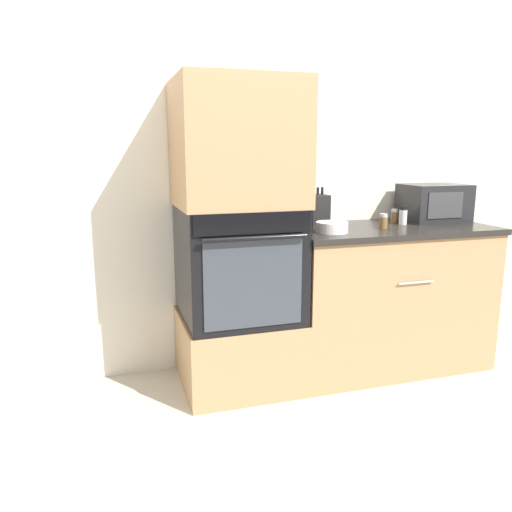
# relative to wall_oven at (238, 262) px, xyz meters

# --- Properties ---
(ground_plane) EXTENTS (12.00, 12.00, 0.00)m
(ground_plane) POSITION_rel_wall_oven_xyz_m (0.33, -0.30, -0.72)
(ground_plane) COLOR beige
(wall_back) EXTENTS (8.00, 0.05, 2.50)m
(wall_back) POSITION_rel_wall_oven_xyz_m (0.33, 0.33, 0.53)
(wall_back) COLOR silver
(wall_back) RESTS_ON ground_plane
(oven_cabinet_base) EXTENTS (0.65, 0.60, 0.41)m
(oven_cabinet_base) POSITION_rel_wall_oven_xyz_m (0.00, 0.00, -0.52)
(oven_cabinet_base) COLOR #A87F56
(oven_cabinet_base) RESTS_ON ground_plane
(wall_oven) EXTENTS (0.63, 0.64, 0.63)m
(wall_oven) POSITION_rel_wall_oven_xyz_m (0.00, 0.00, 0.00)
(wall_oven) COLOR black
(wall_oven) RESTS_ON oven_cabinet_base
(oven_cabinet_upper) EXTENTS (0.65, 0.60, 0.66)m
(oven_cabinet_upper) POSITION_rel_wall_oven_xyz_m (0.00, 0.00, 0.64)
(oven_cabinet_upper) COLOR #A87F56
(oven_cabinet_upper) RESTS_ON wall_oven
(counter_unit) EXTENTS (1.25, 0.63, 0.88)m
(counter_unit) POSITION_rel_wall_oven_xyz_m (0.94, 0.00, -0.28)
(counter_unit) COLOR #A87F56
(counter_unit) RESTS_ON ground_plane
(microwave) EXTENTS (0.40, 0.29, 0.24)m
(microwave) POSITION_rel_wall_oven_xyz_m (1.34, 0.12, 0.28)
(microwave) COLOR #232326
(microwave) RESTS_ON counter_unit
(knife_block) EXTENTS (0.11, 0.14, 0.23)m
(knife_block) POSITION_rel_wall_oven_xyz_m (0.55, 0.18, 0.26)
(knife_block) COLOR black
(knife_block) RESTS_ON counter_unit
(bowl) EXTENTS (0.18, 0.18, 0.06)m
(bowl) POSITION_rel_wall_oven_xyz_m (0.52, -0.11, 0.19)
(bowl) COLOR white
(bowl) RESTS_ON counter_unit
(condiment_jar_near) EXTENTS (0.04, 0.04, 0.09)m
(condiment_jar_near) POSITION_rel_wall_oven_xyz_m (1.05, 0.11, 0.20)
(condiment_jar_near) COLOR brown
(condiment_jar_near) RESTS_ON counter_unit
(condiment_jar_mid) EXTENTS (0.05, 0.05, 0.09)m
(condiment_jar_mid) POSITION_rel_wall_oven_xyz_m (0.87, -0.06, 0.20)
(condiment_jar_mid) COLOR brown
(condiment_jar_mid) RESTS_ON counter_unit
(condiment_jar_far) EXTENTS (0.05, 0.05, 0.12)m
(condiment_jar_far) POSITION_rel_wall_oven_xyz_m (1.07, 0.04, 0.22)
(condiment_jar_far) COLOR silver
(condiment_jar_far) RESTS_ON counter_unit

